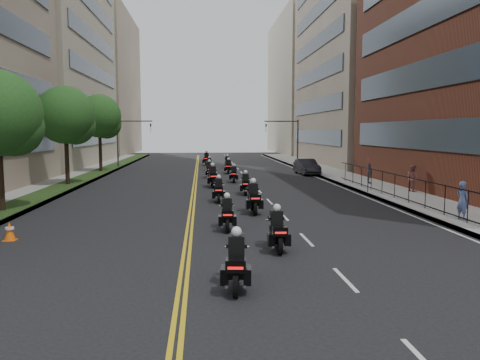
% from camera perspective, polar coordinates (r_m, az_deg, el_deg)
% --- Properties ---
extents(ground, '(160.00, 160.00, 0.00)m').
position_cam_1_polar(ground, '(13.53, -0.68, -12.40)').
color(ground, black).
rests_on(ground, ground).
extents(sidewalk_right, '(4.00, 90.00, 0.15)m').
position_cam_1_polar(sidewalk_right, '(40.16, 14.04, -0.17)').
color(sidewalk_right, gray).
rests_on(sidewalk_right, ground).
extents(sidewalk_left, '(4.00, 90.00, 0.15)m').
position_cam_1_polar(sidewalk_left, '(39.62, -20.96, -0.47)').
color(sidewalk_left, gray).
rests_on(sidewalk_left, ground).
extents(grass_strip, '(2.00, 90.00, 0.04)m').
position_cam_1_polar(grass_strip, '(39.39, -19.85, -0.33)').
color(grass_strip, '#193413').
rests_on(grass_strip, sidewalk_left).
extents(building_right_tan, '(15.11, 28.00, 30.00)m').
position_cam_1_polar(building_right_tan, '(65.67, 15.84, 15.19)').
color(building_right_tan, gray).
rests_on(building_right_tan, ground).
extents(building_right_far, '(15.00, 28.00, 26.00)m').
position_cam_1_polar(building_right_far, '(93.93, 9.28, 11.26)').
color(building_right_far, '#AAA589').
rests_on(building_right_far, ground).
extents(building_left_mid, '(16.11, 28.00, 34.00)m').
position_cam_1_polar(building_left_mid, '(65.60, -24.45, 16.67)').
color(building_left_mid, '#AAA589').
rests_on(building_left_mid, ground).
extents(building_left_far, '(16.00, 28.00, 26.00)m').
position_cam_1_polar(building_left_far, '(93.63, -18.07, 11.06)').
color(building_left_far, gray).
rests_on(building_left_far, ground).
extents(iron_fence, '(0.05, 28.00, 1.50)m').
position_cam_1_polar(iron_fence, '(27.72, 20.75, -1.37)').
color(iron_fence, black).
rests_on(iron_fence, sidewalk_right).
extents(street_trees, '(4.40, 38.40, 7.98)m').
position_cam_1_polar(street_trees, '(33.02, -22.80, 7.04)').
color(street_trees, black).
rests_on(street_trees, ground).
extents(traffic_signal_right, '(4.09, 0.20, 5.60)m').
position_cam_1_polar(traffic_signal_right, '(55.79, 6.09, 5.38)').
color(traffic_signal_right, '#3F3F44').
rests_on(traffic_signal_right, ground).
extents(traffic_signal_left, '(4.09, 0.20, 5.60)m').
position_cam_1_polar(traffic_signal_left, '(55.48, -13.74, 5.24)').
color(traffic_signal_left, '#3F3F44').
rests_on(traffic_signal_left, ground).
extents(motorcycle_0, '(0.63, 2.28, 1.68)m').
position_cam_1_polar(motorcycle_0, '(12.89, -0.44, -10.25)').
color(motorcycle_0, black).
rests_on(motorcycle_0, ground).
extents(motorcycle_1, '(0.53, 2.25, 1.66)m').
position_cam_1_polar(motorcycle_1, '(16.95, 4.56, -6.33)').
color(motorcycle_1, black).
rests_on(motorcycle_1, ground).
extents(motorcycle_2, '(0.51, 2.18, 1.61)m').
position_cam_1_polar(motorcycle_2, '(20.33, -1.59, -4.30)').
color(motorcycle_2, black).
rests_on(motorcycle_2, ground).
extents(motorcycle_3, '(0.57, 2.48, 1.83)m').
position_cam_1_polar(motorcycle_3, '(24.37, 1.64, -2.37)').
color(motorcycle_3, black).
rests_on(motorcycle_3, ground).
extents(motorcycle_4, '(0.52, 2.22, 1.64)m').
position_cam_1_polar(motorcycle_4, '(28.27, -2.61, -1.36)').
color(motorcycle_4, black).
rests_on(motorcycle_4, ground).
extents(motorcycle_5, '(0.55, 2.22, 1.63)m').
position_cam_1_polar(motorcycle_5, '(31.48, 0.68, -0.61)').
color(motorcycle_5, black).
rests_on(motorcycle_5, ground).
extents(motorcycle_6, '(0.59, 2.53, 1.87)m').
position_cam_1_polar(motorcycle_6, '(35.59, -3.35, 0.30)').
color(motorcycle_6, black).
rests_on(motorcycle_6, ground).
extents(motorcycle_7, '(0.60, 2.12, 1.56)m').
position_cam_1_polar(motorcycle_7, '(38.98, -0.74, 0.63)').
color(motorcycle_7, black).
rests_on(motorcycle_7, ground).
extents(motorcycle_8, '(0.53, 2.26, 1.67)m').
position_cam_1_polar(motorcycle_8, '(42.86, -3.76, 1.16)').
color(motorcycle_8, black).
rests_on(motorcycle_8, ground).
extents(motorcycle_9, '(0.62, 2.17, 1.61)m').
position_cam_1_polar(motorcycle_9, '(47.03, -1.43, 1.57)').
color(motorcycle_9, black).
rests_on(motorcycle_9, ground).
extents(motorcycle_10, '(0.49, 2.14, 1.58)m').
position_cam_1_polar(motorcycle_10, '(50.58, -3.76, 1.86)').
color(motorcycle_10, black).
rests_on(motorcycle_10, ground).
extents(motorcycle_11, '(0.58, 2.10, 1.55)m').
position_cam_1_polar(motorcycle_11, '(54.50, -1.54, 2.16)').
color(motorcycle_11, black).
rests_on(motorcycle_11, ground).
extents(motorcycle_12, '(0.66, 2.55, 1.88)m').
position_cam_1_polar(motorcycle_12, '(57.94, -4.11, 2.50)').
color(motorcycle_12, black).
rests_on(motorcycle_12, ground).
extents(parked_sedan, '(1.88, 4.72, 1.53)m').
position_cam_1_polar(parked_sedan, '(46.35, 8.13, 1.61)').
color(parked_sedan, black).
rests_on(parked_sedan, ground).
extents(pedestrian_a, '(0.61, 0.76, 1.82)m').
position_cam_1_polar(pedestrian_a, '(24.09, 25.50, -2.25)').
color(pedestrian_a, '#526398').
rests_on(pedestrian_a, sidewalk_right).
extents(pedestrian_b, '(0.88, 1.03, 1.84)m').
position_cam_1_polar(pedestrian_b, '(34.08, 20.30, 0.24)').
color(pedestrian_b, '#9B5855').
rests_on(pedestrian_b, sidewalk_right).
extents(pedestrian_c, '(0.44, 0.92, 1.52)m').
position_cam_1_polar(pedestrian_c, '(38.28, 15.46, 0.75)').
color(pedestrian_c, '#49474F').
rests_on(pedestrian_c, sidewalk_right).
extents(traffic_cone, '(0.45, 0.45, 0.75)m').
position_cam_1_polar(traffic_cone, '(20.45, -26.27, -5.63)').
color(traffic_cone, '#FF630D').
rests_on(traffic_cone, ground).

